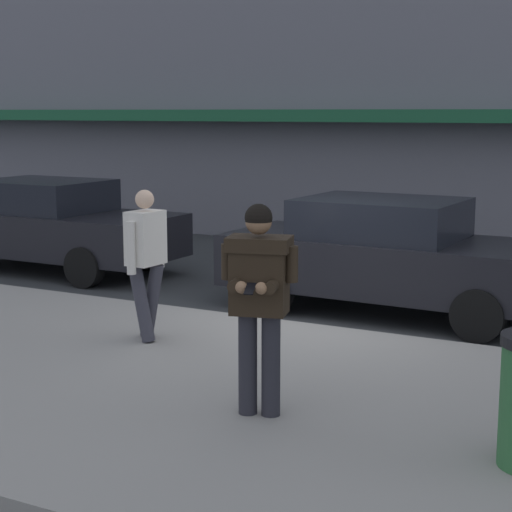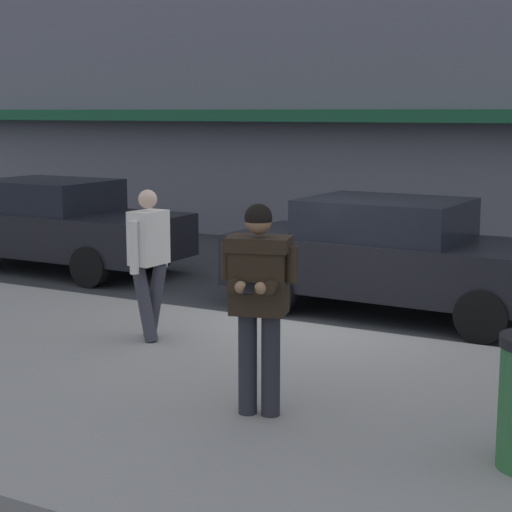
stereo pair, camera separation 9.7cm
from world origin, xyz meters
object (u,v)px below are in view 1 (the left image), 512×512
(parked_sedan_mid, at_px, (390,255))
(pedestrian_in_light_coat, at_px, (146,255))
(parked_sedan_near, at_px, (49,225))
(man_texting_on_phone, at_px, (259,287))

(parked_sedan_mid, xyz_separation_m, pedestrian_in_light_coat, (-1.79, -3.06, 0.32))
(parked_sedan_near, bearing_deg, man_texting_on_phone, -36.58)
(parked_sedan_near, height_order, parked_sedan_mid, same)
(man_texting_on_phone, relative_size, pedestrian_in_light_coat, 1.06)
(man_texting_on_phone, height_order, pedestrian_in_light_coat, man_texting_on_phone)
(parked_sedan_near, xyz_separation_m, man_texting_on_phone, (6.59, -4.89, 0.46))
(parked_sedan_mid, relative_size, pedestrian_in_light_coat, 2.68)
(parked_sedan_near, height_order, man_texting_on_phone, man_texting_on_phone)
(parked_sedan_mid, bearing_deg, man_texting_on_phone, -84.36)
(parked_sedan_near, height_order, pedestrian_in_light_coat, pedestrian_in_light_coat)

